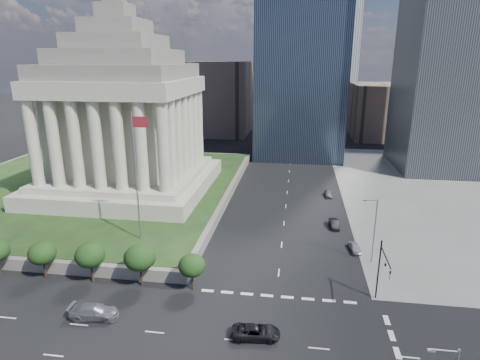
% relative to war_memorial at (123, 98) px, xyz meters
% --- Properties ---
extents(ground, '(500.00, 500.00, 0.00)m').
position_rel_war_memorial_xyz_m(ground, '(34.00, 52.00, -21.40)').
color(ground, black).
rests_on(ground, ground).
extents(plaza_terrace, '(66.00, 70.00, 1.80)m').
position_rel_war_memorial_xyz_m(plaza_terrace, '(-11.00, 2.00, -20.50)').
color(plaza_terrace, slate).
rests_on(plaza_terrace, ground).
extents(plaza_lawn, '(64.00, 68.00, 0.10)m').
position_rel_war_memorial_xyz_m(plaza_lawn, '(-11.00, 2.00, -19.55)').
color(plaza_lawn, '#1B3415').
rests_on(plaza_lawn, plaza_terrace).
extents(war_memorial, '(34.00, 34.00, 39.00)m').
position_rel_war_memorial_xyz_m(war_memorial, '(0.00, 0.00, 0.00)').
color(war_memorial, '#ABA690').
rests_on(war_memorial, plaza_lawn).
extents(flagpole, '(2.52, 0.24, 20.00)m').
position_rel_war_memorial_xyz_m(flagpole, '(12.17, -24.00, -8.29)').
color(flagpole, slate).
rests_on(flagpole, plaza_lawn).
extents(tree_row, '(53.00, 4.00, 6.00)m').
position_rel_war_memorial_xyz_m(tree_row, '(-1.50, -34.00, -18.40)').
color(tree_row, black).
rests_on(tree_row, ground).
extents(midrise_glass, '(26.00, 26.00, 60.00)m').
position_rel_war_memorial_xyz_m(midrise_glass, '(36.00, 47.00, 8.60)').
color(midrise_glass, black).
rests_on(midrise_glass, ground).
extents(building_filler_ne, '(20.00, 30.00, 20.00)m').
position_rel_war_memorial_xyz_m(building_filler_ne, '(66.00, 82.00, -11.40)').
color(building_filler_ne, brown).
rests_on(building_filler_ne, ground).
extents(building_filler_nw, '(24.00, 30.00, 28.00)m').
position_rel_war_memorial_xyz_m(building_filler_nw, '(4.00, 82.00, -7.40)').
color(building_filler_nw, brown).
rests_on(building_filler_nw, ground).
extents(traffic_signal_ne, '(0.30, 5.74, 8.00)m').
position_rel_war_memorial_xyz_m(traffic_signal_ne, '(46.50, -34.30, -16.15)').
color(traffic_signal_ne, black).
rests_on(traffic_signal_ne, ground).
extents(street_lamp_north, '(2.13, 0.22, 10.00)m').
position_rel_war_memorial_xyz_m(street_lamp_north, '(47.33, -23.00, -15.74)').
color(street_lamp_north, slate).
rests_on(street_lamp_north, ground).
extents(pickup_truck, '(5.51, 2.98, 1.47)m').
position_rel_war_memorial_xyz_m(pickup_truck, '(32.27, -42.25, -20.67)').
color(pickup_truck, black).
rests_on(pickup_truck, ground).
extents(suv_grey, '(5.90, 2.86, 1.66)m').
position_rel_war_memorial_xyz_m(suv_grey, '(13.14, -41.52, -20.57)').
color(suv_grey, slate).
rests_on(suv_grey, ground).
extents(parked_sedan_near, '(3.81, 1.99, 1.24)m').
position_rel_war_memorial_xyz_m(parked_sedan_near, '(45.50, -19.52, -20.78)').
color(parked_sedan_near, gray).
rests_on(parked_sedan_near, ground).
extents(parked_sedan_mid, '(4.23, 1.80, 1.36)m').
position_rel_war_memorial_xyz_m(parked_sedan_mid, '(43.00, -10.53, -20.72)').
color(parked_sedan_mid, black).
rests_on(parked_sedan_mid, ground).
extents(parked_sedan_far, '(3.86, 1.72, 1.29)m').
position_rel_war_memorial_xyz_m(parked_sedan_far, '(43.00, 6.54, -20.75)').
color(parked_sedan_far, '#4F5356').
rests_on(parked_sedan_far, ground).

